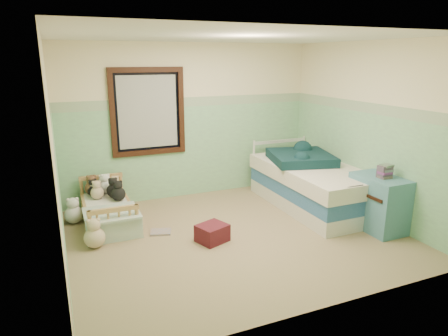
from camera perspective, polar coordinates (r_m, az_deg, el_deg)
name	(u,v)px	position (r m, az deg, el deg)	size (l,w,h in m)	color
floor	(235,235)	(5.42, 1.63, -9.49)	(4.20, 3.60, 0.02)	#9A865C
ceiling	(237,36)	(4.92, 1.86, 18.19)	(4.20, 3.60, 0.02)	silver
wall_back	(190,122)	(6.67, -4.79, 6.54)	(4.20, 0.04, 2.50)	beige
wall_front	(325,182)	(3.52, 14.11, -1.90)	(4.20, 0.04, 2.50)	beige
wall_left	(54,158)	(4.58, -22.89, 1.30)	(0.04, 3.60, 2.50)	beige
wall_right	(368,131)	(6.19, 19.75, 5.00)	(0.04, 3.60, 2.50)	beige
wainscot_mint	(191,152)	(6.75, -4.66, 2.33)	(4.20, 0.01, 1.50)	#79AB84
border_strip	(190,102)	(6.62, -4.81, 9.31)	(4.20, 0.01, 0.15)	#538261
window_frame	(148,112)	(6.42, -10.71, 7.79)	(1.16, 0.06, 1.36)	black
window_blinds	(148,112)	(6.43, -10.73, 7.80)	(0.92, 0.01, 1.12)	#BABAB5
toddler_bed_frame	(109,218)	(5.96, -16.01, -6.78)	(0.64, 1.28, 0.16)	olive
toddler_mattress	(108,208)	(5.91, -16.11, -5.50)	(0.59, 1.23, 0.12)	white
patchwork_quilt	(111,213)	(5.51, -15.63, -6.15)	(0.70, 0.64, 0.03)	#67AAD2
plush_bed_brown	(92,188)	(6.31, -18.16, -2.73)	(0.21, 0.21, 0.21)	brown
plush_bed_white	(106,187)	(6.33, -16.36, -2.56)	(0.20, 0.20, 0.20)	white
plush_bed_tan	(97,193)	(6.11, -17.49, -3.37)	(0.19, 0.19, 0.19)	#D2B691
plush_bed_dark	(113,190)	(6.13, -15.36, -3.08)	(0.20, 0.20, 0.20)	black
plush_floor_cream	(74,215)	(6.10, -20.46, -6.19)	(0.26, 0.26, 0.26)	silver
plush_floor_tan	(95,238)	(5.27, -17.83, -9.36)	(0.26, 0.26, 0.26)	#D2B691
twin_bed_frame	(312,200)	(6.50, 12.36, -4.39)	(1.07, 2.14, 0.22)	silver
twin_boxspring	(313,186)	(6.43, 12.47, -2.55)	(1.07, 2.14, 0.22)	#225689
twin_mattress	(314,173)	(6.37, 12.59, -0.66)	(1.11, 2.19, 0.22)	silver
teal_blanket	(301,157)	(6.53, 10.80, 1.47)	(0.91, 0.96, 0.14)	#0E2E34
dresser	(379,203)	(5.84, 21.01, -4.65)	(0.46, 0.74, 0.74)	teal
book_stack	(385,172)	(5.68, 21.78, -0.50)	(0.16, 0.13, 0.16)	brown
red_pillow	(212,233)	(5.19, -1.68, -9.19)	(0.35, 0.31, 0.22)	maroon
floor_book	(161,232)	(5.53, -8.97, -8.92)	(0.27, 0.21, 0.02)	#D18942
extra_plush_0	(93,190)	(6.27, -18.00, -2.98)	(0.18, 0.18, 0.18)	black
extra_plush_1	(93,190)	(6.28, -18.01, -3.04)	(0.16, 0.16, 0.16)	silver
extra_plush_2	(104,187)	(6.35, -16.62, -2.57)	(0.19, 0.19, 0.19)	white
extra_plush_3	(118,194)	(5.96, -14.71, -3.57)	(0.20, 0.20, 0.20)	black
extra_plush_4	(116,186)	(6.37, -15.08, -2.51)	(0.17, 0.17, 0.17)	#D2B691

